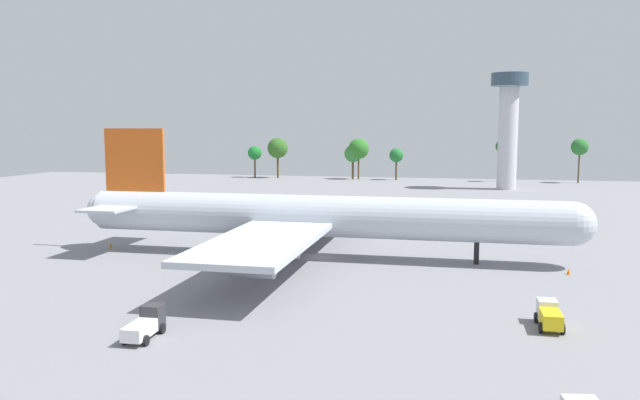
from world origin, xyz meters
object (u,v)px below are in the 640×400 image
Objects in this scene: cargo_loader at (146,324)px; safety_cone_tail at (111,245)px; control_tower at (508,120)px; cargo_airplane at (316,217)px; safety_cone_nose at (569,272)px; pushback_tractor at (549,315)px.

cargo_loader is 6.70× the size of safety_cone_tail.
cargo_airplane is at bearing -107.37° from control_tower.
control_tower is at bearing 89.77° from safety_cone_nose.
cargo_loader is 1.06× the size of pushback_tractor.
cargo_airplane reaches higher than cargo_loader.
pushback_tractor reaches higher than safety_cone_tail.
cargo_airplane reaches higher than safety_cone_nose.
control_tower is at bearing 74.26° from cargo_loader.
cargo_airplane is at bearing 79.18° from cargo_loader.
cargo_loader is 0.16× the size of control_tower.
cargo_loader is at bearing -163.44° from pushback_tractor.
control_tower reaches higher than cargo_airplane.
cargo_airplane is at bearing 173.68° from safety_cone_nose.
pushback_tractor reaches higher than safety_cone_nose.
pushback_tractor is at bearing -103.37° from safety_cone_nose.
cargo_loader reaches higher than pushback_tractor.
control_tower is at bearing 72.63° from cargo_airplane.
cargo_loader is at bearing -100.82° from cargo_airplane.
control_tower is (5.86, 134.43, 19.20)m from pushback_tractor.
pushback_tractor is at bearing -23.67° from safety_cone_tail.
cargo_loader reaches higher than safety_cone_nose.
cargo_loader is at bearing -105.74° from control_tower.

